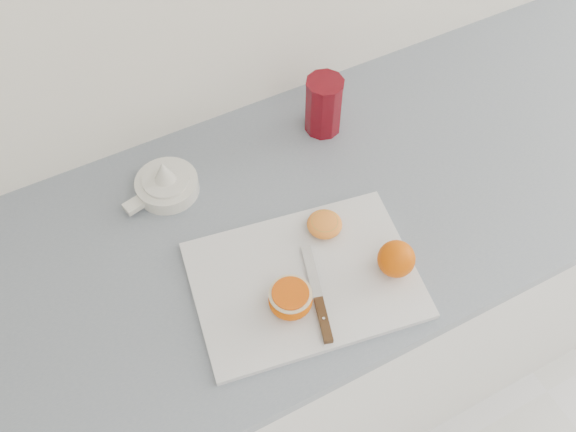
{
  "coord_description": "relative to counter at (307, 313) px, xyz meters",
  "views": [
    {
      "loc": [
        -0.56,
        1.09,
        1.87
      ],
      "look_at": [
        -0.26,
        1.66,
        0.96
      ],
      "focal_mm": 40.0,
      "sensor_mm": 36.0,
      "label": 1
    }
  ],
  "objects": [
    {
      "name": "counter",
      "position": [
        0.0,
        0.0,
        0.0
      ],
      "size": [
        2.64,
        0.64,
        0.89
      ],
      "color": "white",
      "rests_on": "ground"
    },
    {
      "name": "cutting_board",
      "position": [
        -0.09,
        -0.13,
        0.45
      ],
      "size": [
        0.42,
        0.33,
        0.01
      ],
      "primitive_type": "cube",
      "rotation": [
        0.0,
        0.0,
        -0.17
      ],
      "color": "silver",
      "rests_on": "counter"
    },
    {
      "name": "half_orange",
      "position": [
        -0.14,
        -0.17,
        0.48
      ],
      "size": [
        0.07,
        0.07,
        0.05
      ],
      "color": "orange",
      "rests_on": "cutting_board"
    },
    {
      "name": "citrus_juicer",
      "position": [
        -0.23,
        0.16,
        0.47
      ],
      "size": [
        0.15,
        0.12,
        0.08
      ],
      "color": "white",
      "rests_on": "counter"
    },
    {
      "name": "paring_knife",
      "position": [
        -0.1,
        -0.21,
        0.46
      ],
      "size": [
        0.07,
        0.18,
        0.01
      ],
      "color": "#4A2B1A",
      "rests_on": "cutting_board"
    },
    {
      "name": "red_tumbler",
      "position": [
        0.12,
        0.17,
        0.5
      ],
      "size": [
        0.08,
        0.08,
        0.13
      ],
      "color": "maroon",
      "rests_on": "counter"
    },
    {
      "name": "squeezed_shell",
      "position": [
        -0.01,
        -0.06,
        0.47
      ],
      "size": [
        0.06,
        0.06,
        0.03
      ],
      "color": "orange",
      "rests_on": "cutting_board"
    },
    {
      "name": "whole_orange",
      "position": [
        0.06,
        -0.19,
        0.49
      ],
      "size": [
        0.07,
        0.07,
        0.07
      ],
      "color": "orange",
      "rests_on": "cutting_board"
    }
  ]
}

